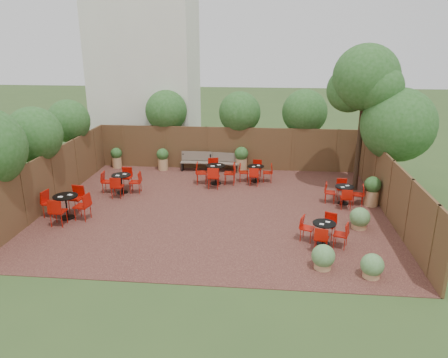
# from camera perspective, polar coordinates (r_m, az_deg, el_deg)

# --- Properties ---
(ground) EXTENTS (80.00, 80.00, 0.00)m
(ground) POSITION_cam_1_polar(r_m,az_deg,el_deg) (15.40, -1.14, -4.09)
(ground) COLOR #354F23
(ground) RESTS_ON ground
(courtyard_paving) EXTENTS (12.00, 10.00, 0.02)m
(courtyard_paving) POSITION_cam_1_polar(r_m,az_deg,el_deg) (15.40, -1.14, -4.05)
(courtyard_paving) COLOR #351715
(courtyard_paving) RESTS_ON ground
(fence_back) EXTENTS (12.00, 0.08, 2.00)m
(fence_back) POSITION_cam_1_polar(r_m,az_deg,el_deg) (19.82, 0.51, 4.11)
(fence_back) COLOR #50351D
(fence_back) RESTS_ON ground
(fence_left) EXTENTS (0.08, 10.00, 2.00)m
(fence_left) POSITION_cam_1_polar(r_m,az_deg,el_deg) (16.81, -21.93, 0.11)
(fence_left) COLOR #50351D
(fence_left) RESTS_ON ground
(fence_right) EXTENTS (0.08, 10.00, 2.00)m
(fence_right) POSITION_cam_1_polar(r_m,az_deg,el_deg) (15.57, 21.36, -1.22)
(fence_right) COLOR #50351D
(fence_right) RESTS_ON ground
(neighbour_building) EXTENTS (5.00, 4.00, 8.00)m
(neighbour_building) POSITION_cam_1_polar(r_m,az_deg,el_deg) (23.05, -10.31, 13.41)
(neighbour_building) COLOR silver
(neighbour_building) RESTS_ON ground
(overhang_foliage) EXTENTS (15.92, 10.59, 2.74)m
(overhang_foliage) POSITION_cam_1_polar(r_m,az_deg,el_deg) (16.72, -2.48, 7.35)
(overhang_foliage) COLOR #22511A
(overhang_foliage) RESTS_ON ground
(courtyard_tree) EXTENTS (2.68, 2.58, 5.70)m
(courtyard_tree) POSITION_cam_1_polar(r_m,az_deg,el_deg) (17.22, 18.39, 12.16)
(courtyard_tree) COLOR black
(courtyard_tree) RESTS_ON courtyard_paving
(park_bench_left) EXTENTS (1.42, 0.46, 0.87)m
(park_bench_left) POSITION_cam_1_polar(r_m,az_deg,el_deg) (19.76, -3.72, 2.44)
(park_bench_left) COLOR brown
(park_bench_left) RESTS_ON courtyard_paving
(park_bench_right) EXTENTS (1.41, 0.60, 0.85)m
(park_bench_right) POSITION_cam_1_polar(r_m,az_deg,el_deg) (19.61, -0.05, 2.31)
(park_bench_right) COLOR brown
(park_bench_right) RESTS_ON courtyard_paving
(bistro_tables) EXTENTS (11.19, 7.07, 0.93)m
(bistro_tables) POSITION_cam_1_polar(r_m,az_deg,el_deg) (16.05, -2.88, -1.42)
(bistro_tables) COLOR black
(bistro_tables) RESTS_ON courtyard_paving
(planters) EXTENTS (11.47, 4.41, 1.14)m
(planters) POSITION_cam_1_polar(r_m,az_deg,el_deg) (18.57, 0.64, 1.84)
(planters) COLOR tan
(planters) RESTS_ON courtyard_paving
(low_shrubs) EXTENTS (2.12, 3.63, 0.70)m
(low_shrubs) POSITION_cam_1_polar(r_m,az_deg,el_deg) (12.75, 16.69, -8.22)
(low_shrubs) COLOR tan
(low_shrubs) RESTS_ON courtyard_paving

